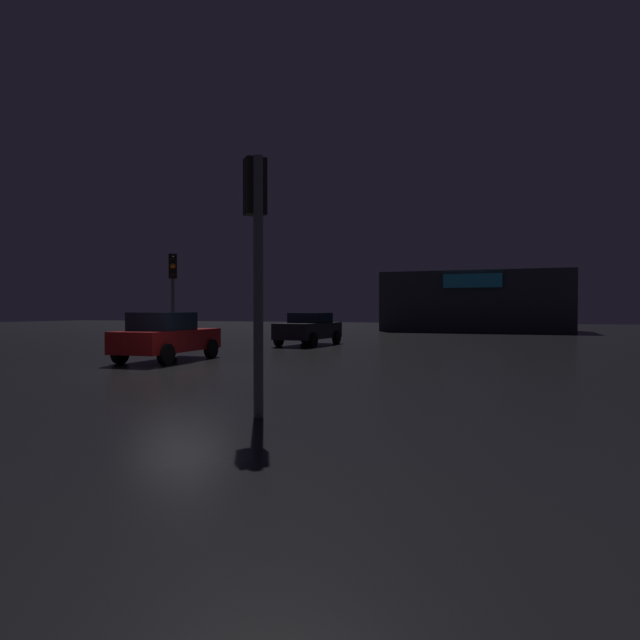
% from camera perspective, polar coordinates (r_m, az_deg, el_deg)
% --- Properties ---
extents(ground_plane, '(120.00, 120.00, 0.00)m').
position_cam_1_polar(ground_plane, '(15.61, -14.17, -5.14)').
color(ground_plane, black).
extents(store_building, '(14.36, 7.66, 4.69)m').
position_cam_1_polar(store_building, '(46.65, 15.81, 1.81)').
color(store_building, '#33383D').
rests_on(store_building, ground).
extents(traffic_signal_main, '(0.41, 0.43, 3.90)m').
position_cam_1_polar(traffic_signal_main, '(22.79, -14.90, 3.88)').
color(traffic_signal_main, '#595B60').
rests_on(traffic_signal_main, ground).
extents(traffic_signal_opposite, '(0.42, 0.42, 4.04)m').
position_cam_1_polar(traffic_signal_opposite, '(8.78, -6.58, 8.60)').
color(traffic_signal_opposite, '#595B60').
rests_on(traffic_signal_opposite, ground).
extents(car_near, '(2.01, 4.22, 1.60)m').
position_cam_1_polar(car_near, '(18.82, -15.48, -1.65)').
color(car_near, '#A51414').
rests_on(car_near, ground).
extents(car_far, '(2.19, 4.27, 1.54)m').
position_cam_1_polar(car_far, '(26.39, -1.15, -0.88)').
color(car_far, black).
rests_on(car_far, ground).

